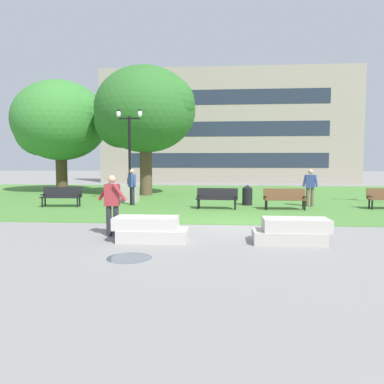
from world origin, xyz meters
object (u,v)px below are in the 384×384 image
at_px(park_bench_far_right, 217,197).
at_px(person_bystander_near_lawn, 310,186).
at_px(concrete_block_center, 150,229).
at_px(concrete_block_left, 292,231).
at_px(person_skateboarder, 112,202).
at_px(trash_bin, 247,195).
at_px(skateboard, 114,231).
at_px(person_bystander_far_lawn, 132,185).
at_px(park_bench_near_right, 285,198).
at_px(park_bench_far_left, 62,195).
at_px(lamp_post_left, 130,183).

relative_size(park_bench_far_right, person_bystander_near_lawn, 1.07).
xyz_separation_m(concrete_block_center, park_bench_far_right, (1.65, 6.70, 0.23)).
bearing_deg(concrete_block_left, person_bystander_near_lawn, 74.20).
distance_m(person_skateboarder, trash_bin, 8.79).
bearing_deg(skateboard, concrete_block_center, -33.71).
bearing_deg(person_bystander_near_lawn, person_bystander_far_lawn, -179.20).
bearing_deg(person_skateboarder, person_bystander_near_lawn, 46.23).
relative_size(person_skateboarder, park_bench_far_right, 0.93).
distance_m(park_bench_near_right, trash_bin, 2.14).
distance_m(concrete_block_center, park_bench_near_right, 8.11).
distance_m(person_skateboarder, park_bench_far_left, 7.70).
bearing_deg(person_skateboarder, park_bench_far_left, 123.96).
xyz_separation_m(park_bench_near_right, trash_bin, (-1.50, 1.53, -0.04)).
xyz_separation_m(skateboard, trash_bin, (4.26, 7.44, 0.42)).
xyz_separation_m(concrete_block_left, person_skateboarder, (-4.84, 0.51, 0.66)).
xyz_separation_m(person_skateboarder, person_bystander_far_lawn, (-1.23, 7.27, 0.02)).
distance_m(concrete_block_center, lamp_post_left, 9.72).
height_order(park_bench_near_right, trash_bin, trash_bin).
distance_m(concrete_block_center, person_bystander_far_lawn, 8.20).
bearing_deg(lamp_post_left, concrete_block_left, -54.70).
bearing_deg(trash_bin, skateboard, -119.78).
relative_size(concrete_block_left, lamp_post_left, 0.40).
height_order(concrete_block_center, person_bystander_near_lawn, person_bystander_near_lawn).
xyz_separation_m(person_skateboarder, person_bystander_near_lawn, (7.07, 7.38, 0.02)).
bearing_deg(concrete_block_center, park_bench_far_left, 128.31).
xyz_separation_m(concrete_block_left, park_bench_far_left, (-9.14, 6.88, 0.23)).
bearing_deg(park_bench_near_right, person_bystander_near_lawn, 42.35).
xyz_separation_m(person_skateboarder, park_bench_far_left, (-4.29, 6.37, -0.43)).
distance_m(person_skateboarder, park_bench_far_right, 6.79).
height_order(lamp_post_left, person_bystander_far_lawn, lamp_post_left).
bearing_deg(concrete_block_center, park_bench_near_right, 55.77).
xyz_separation_m(concrete_block_center, concrete_block_left, (3.67, 0.04, 0.00)).
relative_size(skateboard, park_bench_far_left, 0.53).
bearing_deg(concrete_block_center, concrete_block_left, 0.59).
distance_m(lamp_post_left, person_bystander_far_lawn, 1.52).
relative_size(park_bench_near_right, person_bystander_near_lawn, 1.06).
bearing_deg(park_bench_far_right, park_bench_near_right, -0.01).
height_order(concrete_block_left, trash_bin, trash_bin).
xyz_separation_m(skateboard, park_bench_far_left, (-4.27, 6.12, 0.45)).
bearing_deg(park_bench_near_right, park_bench_far_right, 179.99).
height_order(person_skateboarder, park_bench_near_right, person_skateboarder).
xyz_separation_m(skateboard, park_bench_near_right, (5.76, 5.90, 0.45)).
distance_m(park_bench_far_left, person_bystander_near_lawn, 11.42).
bearing_deg(trash_bin, concrete_block_left, -85.74).
bearing_deg(concrete_block_left, skateboard, 171.12).
relative_size(park_bench_far_right, person_bystander_far_lawn, 1.07).
xyz_separation_m(park_bench_near_right, park_bench_far_left, (-10.02, 0.21, 0.00)).
relative_size(person_skateboarder, person_bystander_near_lawn, 1.00).
xyz_separation_m(park_bench_far_left, person_bystander_near_lawn, (11.37, 1.01, 0.44)).
xyz_separation_m(park_bench_far_left, lamp_post_left, (2.60, 2.34, 0.45)).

